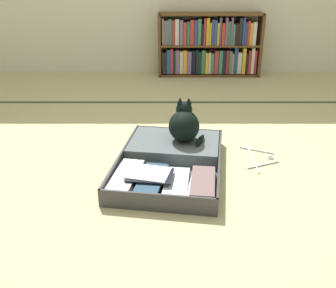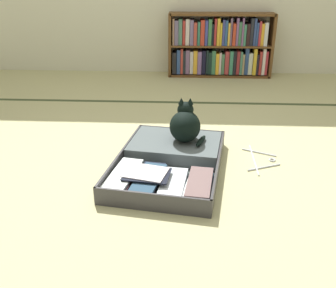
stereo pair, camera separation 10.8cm
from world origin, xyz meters
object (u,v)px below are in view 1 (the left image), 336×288
object	(u,v)px
open_suitcase	(170,160)
clothes_hanger	(258,157)
bookshelf	(208,46)
black_cat	(184,125)

from	to	relation	value
open_suitcase	clothes_hanger	bearing A→B (deg)	10.96
bookshelf	clothes_hanger	xyz separation A→B (m)	(0.12, -2.13, -0.32)
bookshelf	open_suitcase	world-z (taller)	bookshelf
black_cat	clothes_hanger	world-z (taller)	black_cat
black_cat	clothes_hanger	size ratio (longest dim) A/B	0.65
open_suitcase	black_cat	size ratio (longest dim) A/B	3.52
black_cat	clothes_hanger	distance (m)	0.51
clothes_hanger	black_cat	bearing A→B (deg)	172.18
open_suitcase	clothes_hanger	distance (m)	0.56
bookshelf	black_cat	bearing A→B (deg)	-99.58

